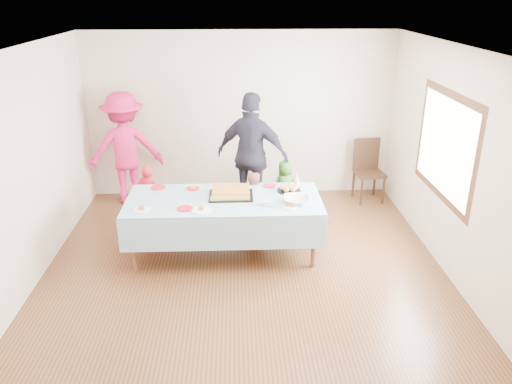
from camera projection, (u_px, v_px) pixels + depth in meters
ground at (244, 265)px, 6.38m from camera, size 5.00×5.00×0.00m
room_walls at (248, 131)px, 5.71m from camera, size 5.04×5.04×2.72m
party_table at (224, 203)px, 6.43m from camera, size 2.50×1.10×0.78m
birthday_cake at (231, 193)px, 6.47m from camera, size 0.57×0.44×0.10m
rolls_tray at (289, 188)px, 6.63m from camera, size 0.32×0.32×0.09m
punch_bowl at (296, 200)px, 6.27m from camera, size 0.33×0.33×0.08m
party_hat at (296, 178)px, 6.83m from camera, size 0.11×0.11×0.19m
fork_pile at (265, 203)px, 6.21m from camera, size 0.24×0.18×0.07m
plate_red_far_a at (158, 187)px, 6.75m from camera, size 0.20×0.20×0.01m
plate_red_far_b at (193, 188)px, 6.72m from camera, size 0.18×0.18×0.01m
plate_red_far_c at (227, 188)px, 6.72m from camera, size 0.16×0.16×0.01m
plate_red_far_d at (270, 186)px, 6.81m from camera, size 0.18×0.18×0.01m
plate_red_near at (185, 209)px, 6.11m from camera, size 0.20×0.20×0.01m
plate_white_left at (142, 210)px, 6.08m from camera, size 0.21×0.21×0.01m
plate_white_mid at (201, 210)px, 6.07m from camera, size 0.24×0.24×0.01m
plate_white_right at (290, 207)px, 6.16m from camera, size 0.20×0.20×0.01m
dining_chair at (368, 166)px, 8.22m from camera, size 0.49×0.49×1.01m
toddler_left at (149, 195)px, 7.39m from camera, size 0.35×0.24×0.90m
toddler_mid at (285, 187)px, 7.77m from camera, size 0.48×0.38×0.84m
toddler_right at (252, 204)px, 7.04m from camera, size 0.55×0.49×0.94m
adult_left at (125, 148)px, 8.00m from camera, size 1.29×0.92×1.82m
adult_right at (252, 156)px, 7.50m from camera, size 1.21×0.85×1.91m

